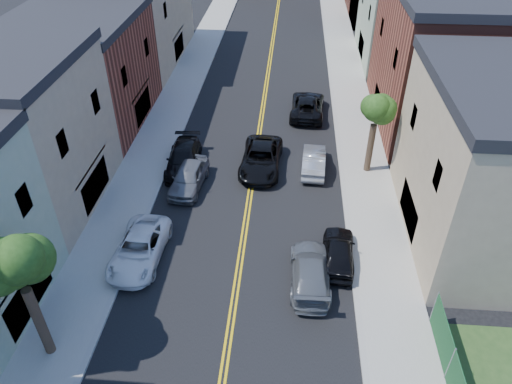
% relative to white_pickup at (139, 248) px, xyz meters
% --- Properties ---
extents(sidewalk_left, '(3.20, 100.00, 0.15)m').
position_rel_white_pickup_xyz_m(sidewalk_left, '(-2.40, 19.76, -0.67)').
color(sidewalk_left, gray).
rests_on(sidewalk_left, ground).
extents(sidewalk_right, '(3.20, 100.00, 0.15)m').
position_rel_white_pickup_xyz_m(sidewalk_right, '(13.40, 19.76, -0.67)').
color(sidewalk_right, gray).
rests_on(sidewalk_right, ground).
extents(curb_left, '(0.30, 100.00, 0.15)m').
position_rel_white_pickup_xyz_m(curb_left, '(-0.65, 19.76, -0.67)').
color(curb_left, gray).
rests_on(curb_left, ground).
extents(curb_right, '(0.30, 100.00, 0.15)m').
position_rel_white_pickup_xyz_m(curb_right, '(11.65, 19.76, -0.67)').
color(curb_right, gray).
rests_on(curb_right, ground).
extents(bldg_left_tan_near, '(9.00, 10.00, 9.00)m').
position_rel_white_pickup_xyz_m(bldg_left_tan_near, '(-8.50, 4.76, 3.76)').
color(bldg_left_tan_near, '#998466').
rests_on(bldg_left_tan_near, ground).
extents(bldg_left_brick, '(9.00, 12.00, 8.00)m').
position_rel_white_pickup_xyz_m(bldg_left_brick, '(-8.50, 15.76, 3.26)').
color(bldg_left_brick, brown).
rests_on(bldg_left_brick, ground).
extents(bldg_left_tan_far, '(9.00, 16.00, 9.50)m').
position_rel_white_pickup_xyz_m(bldg_left_tan_far, '(-8.50, 29.76, 4.01)').
color(bldg_left_tan_far, '#998466').
rests_on(bldg_left_tan_far, ground).
extents(bldg_right_tan, '(9.00, 12.00, 9.00)m').
position_rel_white_pickup_xyz_m(bldg_right_tan, '(19.50, 3.76, 3.76)').
color(bldg_right_tan, '#998466').
rests_on(bldg_right_tan, ground).
extents(bldg_right_brick, '(9.00, 14.00, 10.00)m').
position_rel_white_pickup_xyz_m(bldg_right_brick, '(19.50, 17.76, 4.26)').
color(bldg_right_brick, brown).
rests_on(bldg_right_brick, ground).
extents(bldg_right_palegrn, '(9.00, 12.00, 8.50)m').
position_rel_white_pickup_xyz_m(bldg_right_palegrn, '(19.50, 31.76, 3.51)').
color(bldg_right_palegrn, gray).
rests_on(bldg_right_palegrn, ground).
extents(tree_left_mid, '(5.20, 5.20, 9.29)m').
position_rel_white_pickup_xyz_m(tree_left_mid, '(-2.38, -6.23, 5.84)').
color(tree_left_mid, '#332619').
rests_on(tree_left_mid, sidewalk_left).
extents(tree_right_far, '(4.40, 4.40, 8.03)m').
position_rel_white_pickup_xyz_m(tree_right_far, '(13.42, 9.77, 5.01)').
color(tree_right_far, '#332619').
rests_on(tree_right_far, sidewalk_right).
extents(white_pickup, '(2.64, 5.43, 1.49)m').
position_rel_white_pickup_xyz_m(white_pickup, '(0.00, 0.00, 0.00)').
color(white_pickup, white).
rests_on(white_pickup, ground).
extents(grey_car_left, '(2.33, 4.88, 1.61)m').
position_rel_white_pickup_xyz_m(grey_car_left, '(1.40, 6.95, 0.06)').
color(grey_car_left, '#5A5C62').
rests_on(grey_car_left, ground).
extents(black_car_left, '(2.49, 5.47, 1.55)m').
position_rel_white_pickup_xyz_m(black_car_left, '(0.58, 9.19, 0.03)').
color(black_car_left, black).
rests_on(black_car_left, ground).
extents(grey_car_right, '(2.09, 5.10, 1.48)m').
position_rel_white_pickup_xyz_m(grey_car_right, '(9.30, -0.99, -0.01)').
color(grey_car_right, '#595C60').
rests_on(grey_car_right, ground).
extents(black_car_right, '(2.00, 4.37, 1.45)m').
position_rel_white_pickup_xyz_m(black_car_right, '(10.85, 0.63, -0.02)').
color(black_car_right, black).
rests_on(black_car_right, ground).
extents(silver_car_right, '(1.76, 4.50, 1.46)m').
position_rel_white_pickup_xyz_m(silver_car_right, '(9.68, 9.68, -0.01)').
color(silver_car_right, '#96999D').
rests_on(silver_car_right, ground).
extents(dark_car_right_far, '(3.00, 5.94, 1.61)m').
position_rel_white_pickup_xyz_m(dark_car_right_far, '(9.30, 18.18, 0.06)').
color(dark_car_right_far, black).
rests_on(dark_car_right_far, ground).
extents(black_suv_lane, '(2.93, 5.94, 1.62)m').
position_rel_white_pickup_xyz_m(black_suv_lane, '(6.00, 9.58, 0.07)').
color(black_suv_lane, black).
rests_on(black_suv_lane, ground).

